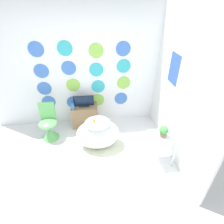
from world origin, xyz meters
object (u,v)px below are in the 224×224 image
vase (73,106)px  potted_plant_left (164,131)px  tv (84,102)px  bathtub (98,134)px  chair (49,128)px

vase → potted_plant_left: size_ratio=0.76×
tv → potted_plant_left: (1.38, -1.26, 0.06)m
bathtub → tv: (-0.27, 0.73, 0.35)m
chair → potted_plant_left: size_ratio=3.78×
vase → potted_plant_left: potted_plant_left is taller
tv → vase: bearing=-154.8°
bathtub → tv: 0.85m
vase → potted_plant_left: (1.62, -1.14, 0.10)m
vase → tv: bearing=25.2°
chair → bathtub: bearing=-18.7°
bathtub → tv: bearing=110.5°
tv → bathtub: bearing=-69.5°
bathtub → vase: (-0.51, 0.61, 0.30)m
potted_plant_left → tv: bearing=137.6°
bathtub → potted_plant_left: (1.10, -0.53, 0.40)m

